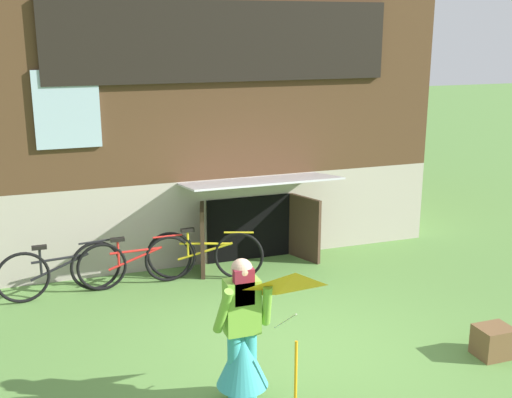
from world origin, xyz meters
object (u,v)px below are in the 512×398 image
(bicycle_yellow, at_px, (205,255))
(bicycle_black, at_px, (60,270))
(kite, at_px, (295,310))
(bicycle_red, at_px, (135,262))
(wooden_crate, at_px, (493,341))
(person, at_px, (242,345))

(bicycle_yellow, distance_m, bicycle_black, 2.08)
(kite, distance_m, bicycle_yellow, 3.95)
(kite, xyz_separation_m, bicycle_yellow, (0.18, 3.86, -0.81))
(bicycle_yellow, bearing_deg, kite, -72.76)
(bicycle_red, xyz_separation_m, wooden_crate, (3.54, -3.46, -0.19))
(person, bearing_deg, kite, -70.21)
(person, bearing_deg, wooden_crate, -13.17)
(bicycle_red, xyz_separation_m, bicycle_black, (-1.06, -0.02, 0.01))
(kite, bearing_deg, bicycle_yellow, 87.34)
(person, distance_m, bicycle_black, 3.76)
(kite, bearing_deg, bicycle_black, 115.85)
(bicycle_yellow, bearing_deg, bicycle_red, -165.03)
(bicycle_red, distance_m, bicycle_black, 1.06)
(person, distance_m, bicycle_red, 3.47)
(person, bearing_deg, bicycle_black, 102.31)
(bicycle_red, bearing_deg, bicycle_yellow, -6.04)
(bicycle_yellow, distance_m, bicycle_red, 1.03)
(kite, bearing_deg, bicycle_red, 102.06)
(bicycle_red, height_order, wooden_crate, bicycle_red)
(kite, distance_m, bicycle_black, 4.44)
(wooden_crate, bearing_deg, bicycle_red, 135.66)
(bicycle_black, bearing_deg, wooden_crate, -44.45)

